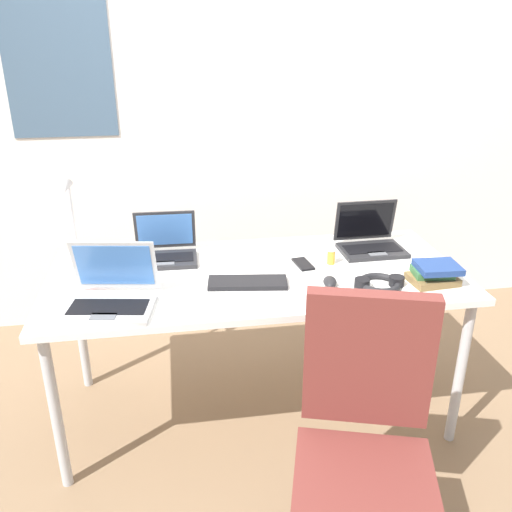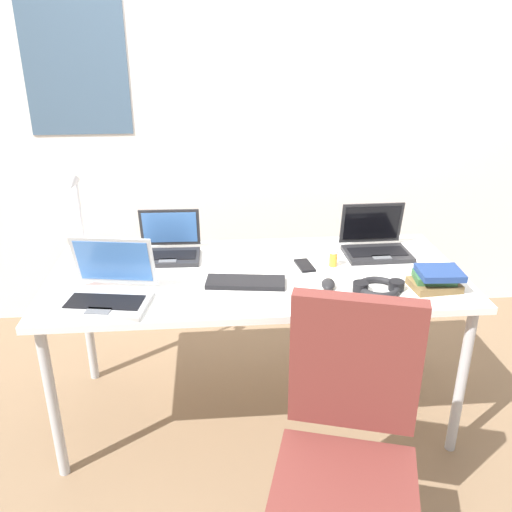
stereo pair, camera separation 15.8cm
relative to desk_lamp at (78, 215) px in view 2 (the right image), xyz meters
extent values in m
plane|color=#7A6047|center=(0.80, -0.28, -0.94)|extent=(12.00, 12.00, 0.00)
cube|color=silver|center=(0.80, 0.82, 0.36)|extent=(6.00, 0.12, 2.60)
cube|color=#3F5972|center=(-0.10, 0.76, 0.61)|extent=(0.56, 0.01, 0.76)
cube|color=white|center=(0.80, -0.28, -0.21)|extent=(1.80, 0.80, 0.03)
cylinder|color=#B2B5BA|center=(-0.04, -0.62, -0.58)|extent=(0.04, 0.04, 0.71)
cylinder|color=#B2B5BA|center=(1.64, -0.62, -0.58)|extent=(0.04, 0.04, 0.71)
cylinder|color=#B2B5BA|center=(-0.04, 0.06, -0.58)|extent=(0.04, 0.04, 0.71)
cylinder|color=#B2B5BA|center=(1.64, 0.06, -0.58)|extent=(0.04, 0.04, 0.71)
cylinder|color=silver|center=(0.00, 0.03, -0.19)|extent=(0.12, 0.12, 0.02)
cylinder|color=silver|center=(0.00, 0.03, -0.01)|extent=(0.02, 0.02, 0.34)
cylinder|color=silver|center=(0.00, -0.01, 0.16)|extent=(0.01, 0.08, 0.01)
cone|color=silver|center=(0.00, -0.05, 0.16)|extent=(0.07, 0.09, 0.09)
cube|color=#B7BABC|center=(0.19, -0.54, -0.19)|extent=(0.36, 0.28, 0.02)
cube|color=black|center=(0.19, -0.54, -0.18)|extent=(0.31, 0.17, 0.00)
cube|color=#595B60|center=(0.18, -0.61, -0.18)|extent=(0.10, 0.06, 0.00)
cube|color=#B7BABC|center=(0.22, -0.40, -0.07)|extent=(0.34, 0.12, 0.22)
cube|color=#3F72BF|center=(0.22, -0.40, -0.07)|extent=(0.30, 0.10, 0.18)
cube|color=#232326|center=(1.39, -0.13, -0.19)|extent=(0.31, 0.21, 0.02)
cube|color=black|center=(1.39, -0.13, -0.18)|extent=(0.27, 0.12, 0.00)
cube|color=#595B60|center=(1.39, -0.20, -0.18)|extent=(0.09, 0.05, 0.00)
cube|color=#232326|center=(1.38, -0.01, -0.08)|extent=(0.30, 0.05, 0.21)
cube|color=black|center=(1.38, -0.02, -0.07)|extent=(0.27, 0.03, 0.17)
cube|color=#232326|center=(0.41, -0.09, -0.19)|extent=(0.29, 0.20, 0.02)
cube|color=black|center=(0.41, -0.09, -0.18)|extent=(0.25, 0.11, 0.00)
cube|color=#595B60|center=(0.41, -0.16, -0.18)|extent=(0.08, 0.04, 0.00)
cube|color=#232326|center=(0.41, 0.02, -0.08)|extent=(0.28, 0.06, 0.19)
cube|color=#3F72BF|center=(0.41, 0.02, -0.08)|extent=(0.26, 0.04, 0.16)
cube|color=black|center=(0.75, -0.39, -0.19)|extent=(0.34, 0.16, 0.02)
ellipsoid|color=black|center=(1.08, -0.45, -0.18)|extent=(0.07, 0.11, 0.03)
cube|color=black|center=(1.02, -0.23, -0.19)|extent=(0.08, 0.14, 0.01)
torus|color=black|center=(1.28, -0.49, -0.18)|extent=(0.18, 0.18, 0.03)
cylinder|color=black|center=(1.21, -0.49, -0.18)|extent=(0.06, 0.06, 0.04)
cylinder|color=black|center=(1.36, -0.49, -0.18)|extent=(0.06, 0.06, 0.04)
cylinder|color=gold|center=(1.15, -0.23, -0.16)|extent=(0.04, 0.04, 0.06)
cylinder|color=white|center=(1.15, -0.23, -0.13)|extent=(0.04, 0.04, 0.01)
cube|color=brown|center=(1.52, -0.49, -0.18)|extent=(0.20, 0.16, 0.03)
cube|color=#336638|center=(1.52, -0.48, -0.15)|extent=(0.17, 0.13, 0.03)
cube|color=navy|center=(1.53, -0.50, -0.12)|extent=(0.18, 0.16, 0.03)
cylinder|color=#B21E23|center=(0.08, -0.27, -0.15)|extent=(0.08, 0.08, 0.09)
torus|color=#B21E23|center=(0.13, -0.27, -0.15)|extent=(0.05, 0.01, 0.05)
cube|color=brown|center=(0.99, -1.22, -0.52)|extent=(0.55, 0.55, 0.07)
cube|color=brown|center=(1.06, -0.98, -0.21)|extent=(0.42, 0.18, 0.48)
camera|label=1|loc=(0.46, -2.40, 0.80)|focal=37.91mm
camera|label=2|loc=(0.62, -2.42, 0.80)|focal=37.91mm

